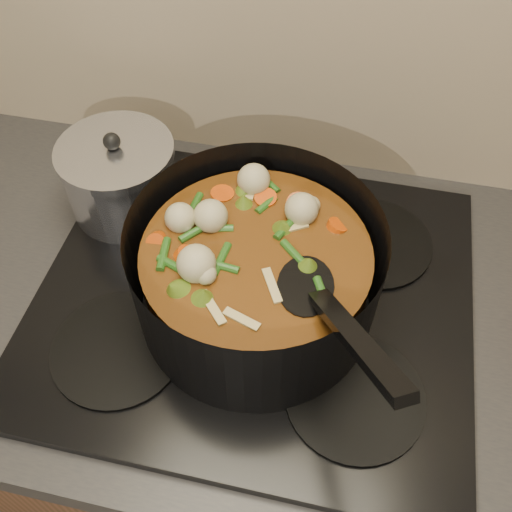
# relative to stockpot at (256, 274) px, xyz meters

# --- Properties ---
(counter) EXTENTS (2.64, 0.64, 0.91)m
(counter) POSITION_rel_stockpot_xyz_m (-0.01, 0.02, -0.55)
(counter) COLOR brown
(counter) RESTS_ON ground
(stovetop) EXTENTS (0.62, 0.54, 0.03)m
(stovetop) POSITION_rel_stockpot_xyz_m (-0.01, 0.02, -0.08)
(stovetop) COLOR black
(stovetop) RESTS_ON counter
(stockpot) EXTENTS (0.41, 0.43, 0.24)m
(stockpot) POSITION_rel_stockpot_xyz_m (0.00, 0.00, 0.00)
(stockpot) COLOR black
(stockpot) RESTS_ON stovetop
(saucepan) EXTENTS (0.18, 0.18, 0.15)m
(saucepan) POSITION_rel_stockpot_xyz_m (-0.25, 0.15, -0.01)
(saucepan) COLOR silver
(saucepan) RESTS_ON stovetop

